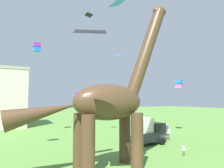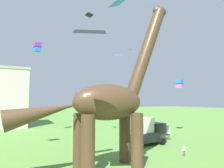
{
  "view_description": "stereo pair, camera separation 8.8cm",
  "coord_description": "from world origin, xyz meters",
  "px_view_note": "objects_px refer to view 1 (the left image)",
  "views": [
    {
      "loc": [
        -7.05,
        -11.26,
        5.36
      ],
      "look_at": [
        0.6,
        3.62,
        6.73
      ],
      "focal_mm": 31.61,
      "sensor_mm": 36.0,
      "label": 1
    },
    {
      "loc": [
        -6.97,
        -11.3,
        5.36
      ],
      "look_at": [
        0.6,
        3.62,
        6.73
      ],
      "focal_mm": 31.61,
      "sensor_mm": 36.0,
      "label": 2
    }
  ],
  "objects_px": {
    "parked_box_truck": "(143,131)",
    "kite_apex": "(37,47)",
    "kite_near_high": "(117,3)",
    "kite_far_left": "(90,31)",
    "kite_high_left": "(130,49)",
    "person_strolling_adult": "(159,130)",
    "person_far_spectator": "(167,129)",
    "kite_near_low": "(179,84)",
    "dinosaur_sculpture": "(108,102)",
    "kite_mid_left": "(118,55)",
    "person_vendor_side": "(184,149)",
    "person_watching_child": "(168,132)",
    "kite_drifting": "(89,94)",
    "kite_mid_right": "(89,15)"
  },
  "relations": [
    {
      "from": "kite_near_high",
      "to": "kite_high_left",
      "type": "bearing_deg",
      "value": 54.5
    },
    {
      "from": "parked_box_truck",
      "to": "kite_apex",
      "type": "bearing_deg",
      "value": 124.16
    },
    {
      "from": "parked_box_truck",
      "to": "kite_high_left",
      "type": "relative_size",
      "value": 6.87
    },
    {
      "from": "person_watching_child",
      "to": "kite_drifting",
      "type": "bearing_deg",
      "value": -100.43
    },
    {
      "from": "person_strolling_adult",
      "to": "kite_drifting",
      "type": "bearing_deg",
      "value": 5.96
    },
    {
      "from": "kite_high_left",
      "to": "kite_near_low",
      "type": "height_order",
      "value": "kite_high_left"
    },
    {
      "from": "dinosaur_sculpture",
      "to": "parked_box_truck",
      "type": "distance_m",
      "value": 9.83
    },
    {
      "from": "kite_far_left",
      "to": "kite_drifting",
      "type": "bearing_deg",
      "value": 70.04
    },
    {
      "from": "kite_mid_right",
      "to": "person_vendor_side",
      "type": "bearing_deg",
      "value": -64.81
    },
    {
      "from": "kite_near_high",
      "to": "parked_box_truck",
      "type": "bearing_deg",
      "value": 28.37
    },
    {
      "from": "person_vendor_side",
      "to": "kite_near_low",
      "type": "bearing_deg",
      "value": 49.28
    },
    {
      "from": "kite_mid_left",
      "to": "kite_drifting",
      "type": "xyz_separation_m",
      "value": [
        -11.43,
        -15.5,
        -7.87
      ]
    },
    {
      "from": "dinosaur_sculpture",
      "to": "kite_mid_left",
      "type": "height_order",
      "value": "dinosaur_sculpture"
    },
    {
      "from": "dinosaur_sculpture",
      "to": "kite_near_high",
      "type": "height_order",
      "value": "kite_near_high"
    },
    {
      "from": "dinosaur_sculpture",
      "to": "kite_mid_left",
      "type": "distance_m",
      "value": 21.86
    },
    {
      "from": "person_strolling_adult",
      "to": "kite_apex",
      "type": "distance_m",
      "value": 22.43
    },
    {
      "from": "parked_box_truck",
      "to": "kite_near_high",
      "type": "relative_size",
      "value": 3.21
    },
    {
      "from": "kite_apex",
      "to": "kite_near_high",
      "type": "bearing_deg",
      "value": -67.55
    },
    {
      "from": "parked_box_truck",
      "to": "person_strolling_adult",
      "type": "bearing_deg",
      "value": 23.37
    },
    {
      "from": "kite_mid_right",
      "to": "kite_high_left",
      "type": "bearing_deg",
      "value": 37.42
    },
    {
      "from": "person_vendor_side",
      "to": "kite_near_low",
      "type": "height_order",
      "value": "kite_near_low"
    },
    {
      "from": "kite_apex",
      "to": "kite_mid_left",
      "type": "bearing_deg",
      "value": -1.39
    },
    {
      "from": "kite_mid_right",
      "to": "kite_near_high",
      "type": "distance_m",
      "value": 8.87
    },
    {
      "from": "kite_mid_left",
      "to": "kite_near_high",
      "type": "distance_m",
      "value": 16.54
    },
    {
      "from": "parked_box_truck",
      "to": "kite_high_left",
      "type": "bearing_deg",
      "value": 54.08
    },
    {
      "from": "kite_high_left",
      "to": "person_strolling_adult",
      "type": "bearing_deg",
      "value": -103.43
    },
    {
      "from": "dinosaur_sculpture",
      "to": "person_vendor_side",
      "type": "relative_size",
      "value": 13.7
    },
    {
      "from": "kite_mid_right",
      "to": "kite_near_high",
      "type": "bearing_deg",
      "value": -90.68
    },
    {
      "from": "person_watching_child",
      "to": "person_far_spectator",
      "type": "xyz_separation_m",
      "value": [
        2.24,
        2.72,
        0.02
      ]
    },
    {
      "from": "parked_box_truck",
      "to": "kite_near_high",
      "type": "height_order",
      "value": "kite_near_high"
    },
    {
      "from": "parked_box_truck",
      "to": "person_strolling_adult",
      "type": "distance_m",
      "value": 6.39
    },
    {
      "from": "kite_far_left",
      "to": "parked_box_truck",
      "type": "bearing_deg",
      "value": 42.61
    },
    {
      "from": "person_strolling_adult",
      "to": "person_far_spectator",
      "type": "xyz_separation_m",
      "value": [
        1.56,
        0.12,
        0.07
      ]
    },
    {
      "from": "kite_far_left",
      "to": "kite_apex",
      "type": "distance_m",
      "value": 22.12
    },
    {
      "from": "kite_near_high",
      "to": "kite_far_left",
      "type": "bearing_deg",
      "value": -128.5
    },
    {
      "from": "kite_drifting",
      "to": "kite_near_high",
      "type": "relative_size",
      "value": 1.15
    },
    {
      "from": "kite_near_low",
      "to": "kite_near_high",
      "type": "xyz_separation_m",
      "value": [
        -15.83,
        -7.21,
        7.22
      ]
    },
    {
      "from": "person_watching_child",
      "to": "kite_near_low",
      "type": "relative_size",
      "value": 1.21
    },
    {
      "from": "parked_box_truck",
      "to": "person_far_spectator",
      "type": "xyz_separation_m",
      "value": [
        6.97,
        3.44,
        -0.6
      ]
    },
    {
      "from": "person_watching_child",
      "to": "kite_far_left",
      "type": "bearing_deg",
      "value": -85.16
    },
    {
      "from": "person_strolling_adult",
      "to": "kite_drifting",
      "type": "relative_size",
      "value": 0.77
    },
    {
      "from": "person_strolling_adult",
      "to": "kite_mid_right",
      "type": "xyz_separation_m",
      "value": [
        -10.23,
        2.62,
        16.49
      ]
    },
    {
      "from": "parked_box_truck",
      "to": "person_far_spectator",
      "type": "bearing_deg",
      "value": 18.1
    },
    {
      "from": "person_vendor_side",
      "to": "kite_mid_right",
      "type": "height_order",
      "value": "kite_mid_right"
    },
    {
      "from": "person_strolling_adult",
      "to": "kite_apex",
      "type": "height_order",
      "value": "kite_apex"
    },
    {
      "from": "person_strolling_adult",
      "to": "kite_mid_left",
      "type": "relative_size",
      "value": 0.86
    },
    {
      "from": "person_far_spectator",
      "to": "kite_near_low",
      "type": "distance_m",
      "value": 8.13
    },
    {
      "from": "person_vendor_side",
      "to": "kite_mid_right",
      "type": "relative_size",
      "value": 0.7
    },
    {
      "from": "person_vendor_side",
      "to": "kite_apex",
      "type": "xyz_separation_m",
      "value": [
        -11.67,
        17.78,
        12.88
      ]
    },
    {
      "from": "dinosaur_sculpture",
      "to": "kite_mid_right",
      "type": "relative_size",
      "value": 9.6
    }
  ]
}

